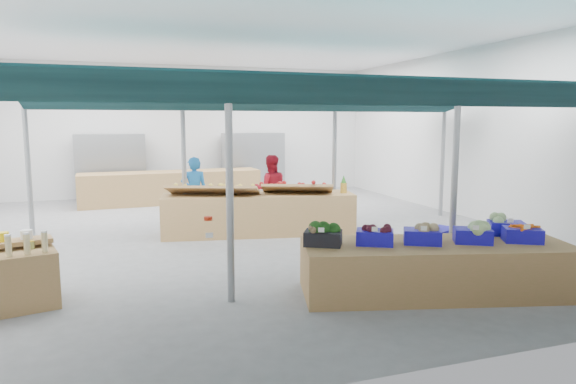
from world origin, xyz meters
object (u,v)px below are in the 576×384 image
object	(u,v)px
veg_counter	(435,268)
crate_stack	(441,246)
fruit_counter	(259,214)
vendor_left	(194,193)
vendor_right	(271,189)

from	to	relation	value
veg_counter	crate_stack	xyz separation A→B (m)	(0.94, 1.21, -0.04)
fruit_counter	vendor_left	bearing A→B (deg)	148.02
veg_counter	vendor_left	bearing A→B (deg)	129.00
fruit_counter	vendor_right	distance (m)	1.31
vendor_left	vendor_right	bearing A→B (deg)	-169.47
fruit_counter	vendor_left	size ratio (longest dim) A/B	2.50
vendor_left	vendor_right	distance (m)	1.80
vendor_right	fruit_counter	bearing A→B (deg)	71.92
fruit_counter	crate_stack	bearing A→B (deg)	-45.05
veg_counter	vendor_right	distance (m)	5.66
fruit_counter	vendor_right	size ratio (longest dim) A/B	2.50
crate_stack	vendor_right	distance (m)	4.72
vendor_left	veg_counter	bearing A→B (deg)	124.72
veg_counter	vendor_right	bearing A→B (deg)	112.09
veg_counter	vendor_left	size ratio (longest dim) A/B	2.29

